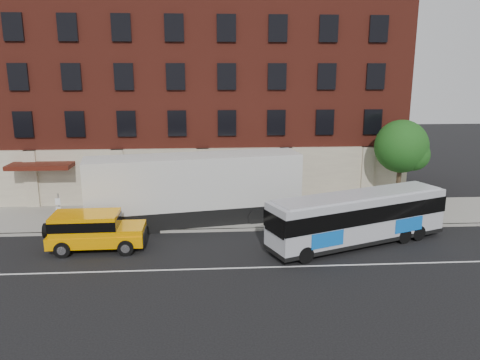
{
  "coord_description": "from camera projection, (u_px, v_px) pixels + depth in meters",
  "views": [
    {
      "loc": [
        0.49,
        -21.22,
        9.73
      ],
      "look_at": [
        2.25,
        5.5,
        3.33
      ],
      "focal_mm": 35.16,
      "sensor_mm": 36.0,
      "label": 1
    }
  ],
  "objects": [
    {
      "name": "building",
      "position": [
        202.0,
        95.0,
        37.48
      ],
      "size": [
        30.0,
        12.1,
        15.0
      ],
      "color": "maroon",
      "rests_on": "sidewalk"
    },
    {
      "name": "city_bus",
      "position": [
        359.0,
        217.0,
        26.25
      ],
      "size": [
        10.91,
        6.09,
        2.96
      ],
      "color": "#AFB1B9",
      "rests_on": "ground"
    },
    {
      "name": "sidewalk",
      "position": [
        203.0,
        215.0,
        31.54
      ],
      "size": [
        60.0,
        6.0,
        0.15
      ],
      "primitive_type": "cube",
      "color": "gray",
      "rests_on": "ground"
    },
    {
      "name": "street_tree",
      "position": [
        402.0,
        148.0,
        31.87
      ],
      "size": [
        3.6,
        3.6,
        6.2
      ],
      "color": "#322619",
      "rests_on": "sidewalk"
    },
    {
      "name": "yellow_suv",
      "position": [
        92.0,
        229.0,
        25.6
      ],
      "size": [
        5.44,
        2.47,
        2.07
      ],
      "color": "#F99C00",
      "rests_on": "ground"
    },
    {
      "name": "ground",
      "position": [
        201.0,
        273.0,
        22.82
      ],
      "size": [
        120.0,
        120.0,
        0.0
      ],
      "primitive_type": "plane",
      "color": "black",
      "rests_on": "ground"
    },
    {
      "name": "shipping_container",
      "position": [
        195.0,
        190.0,
        29.66
      ],
      "size": [
        13.6,
        4.99,
        4.44
      ],
      "color": "black",
      "rests_on": "ground"
    },
    {
      "name": "sign_pole",
      "position": [
        59.0,
        211.0,
        27.91
      ],
      "size": [
        0.3,
        0.2,
        2.5
      ],
      "color": "gray",
      "rests_on": "ground"
    },
    {
      "name": "lane_line",
      "position": [
        201.0,
        269.0,
        23.31
      ],
      "size": [
        60.0,
        0.12,
        0.01
      ],
      "primitive_type": "cube",
      "color": "silver",
      "rests_on": "ground"
    },
    {
      "name": "kerb",
      "position": [
        203.0,
        230.0,
        28.63
      ],
      "size": [
        60.0,
        0.25,
        0.15
      ],
      "primitive_type": "cube",
      "color": "gray",
      "rests_on": "ground"
    }
  ]
}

